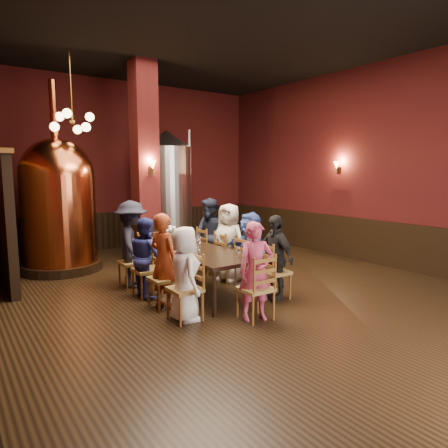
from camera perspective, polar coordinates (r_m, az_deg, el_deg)
room at (r=6.92m, az=0.67°, el=8.66°), size 10.00×10.02×4.50m
wainscot_right at (r=9.91m, az=19.58°, el=-2.21°), size 0.08×9.90×1.00m
wainscot_back at (r=11.44m, az=-14.03°, el=-0.70°), size 7.90×0.08×1.00m
column at (r=9.21m, az=-11.24°, el=8.30°), size 0.58×0.58×4.50m
pendant_cluster at (r=8.85m, az=-20.83°, el=13.49°), size 0.90×0.90×1.70m
sconce_wall at (r=10.21m, az=16.14°, el=7.80°), size 0.20×0.20×0.36m
sconce_column at (r=8.93m, az=-10.44°, el=8.02°), size 0.20×0.20×0.36m
dining_table at (r=6.98m, az=-3.49°, el=-4.28°), size 1.03×2.41×0.75m
chair_0 at (r=5.79m, az=-5.62°, el=-9.19°), size 0.47×0.47×0.92m
person_0 at (r=5.73m, az=-5.65°, el=-7.10°), size 0.54×0.73×1.36m
chair_1 at (r=6.36m, az=-8.56°, el=-7.67°), size 0.47×0.47×0.92m
person_1 at (r=6.29m, az=-8.61°, el=-5.18°), size 0.50×0.62×1.49m
chair_2 at (r=6.94m, az=-10.96°, el=-6.41°), size 0.47×0.47×0.92m
person_2 at (r=6.89m, az=-11.00°, el=-4.66°), size 0.33×0.66×1.35m
chair_3 at (r=7.54m, az=-13.00°, el=-5.32°), size 0.47×0.47×0.92m
person_3 at (r=7.48m, az=-13.08°, el=-2.82°), size 0.85×1.15×1.59m
chair_4 at (r=6.74m, az=7.24°, el=-6.76°), size 0.47×0.47×0.92m
person_4 at (r=6.68m, az=7.28°, el=-4.71°), size 0.39×0.85×1.41m
chair_5 at (r=7.23m, az=3.70°, el=-5.70°), size 0.47×0.47×0.92m
person_5 at (r=7.18m, az=3.72°, el=-3.84°), size 0.60×1.34×1.40m
chair_6 at (r=7.75m, az=0.68°, el=-4.77°), size 0.47×0.47×0.92m
person_6 at (r=7.69m, az=0.69°, el=-2.65°), size 0.67×0.84×1.50m
chair_7 at (r=8.30m, az=-1.98°, el=-3.93°), size 0.47×0.47×0.92m
person_7 at (r=8.24m, az=-1.99°, el=-1.74°), size 0.43×0.79×1.56m
chair_8 at (r=5.80m, az=4.53°, el=-9.13°), size 0.47×0.47×0.92m
person_8 at (r=5.73m, az=4.56°, el=-6.73°), size 0.60×0.49×1.42m
copper_kettle at (r=9.09m, az=-22.55°, el=2.73°), size 1.90×1.90×3.94m
steel_vessel at (r=10.74m, az=-8.10°, el=4.72°), size 1.43×1.43×3.17m
rose_vase at (r=7.45m, az=-7.32°, el=-1.16°), size 0.22×0.22×0.37m
wine_glass_0 at (r=7.28m, az=-3.77°, el=-2.59°), size 0.07×0.07×0.17m
wine_glass_1 at (r=6.42m, az=1.91°, el=-4.00°), size 0.07×0.07×0.17m
wine_glass_2 at (r=6.40m, az=-3.49°, el=-4.03°), size 0.07×0.07×0.17m
wine_glass_3 at (r=7.02m, az=-3.49°, el=-2.98°), size 0.07×0.07×0.17m
wine_glass_4 at (r=7.45m, az=-3.51°, el=-2.36°), size 0.07×0.07×0.17m
wine_glass_5 at (r=6.62m, az=-3.91°, el=-3.64°), size 0.07×0.07×0.17m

